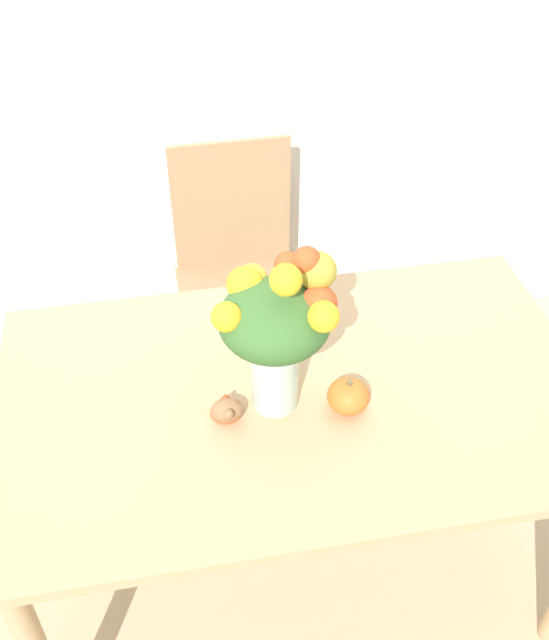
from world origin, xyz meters
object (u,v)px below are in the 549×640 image
pumpkin (348,396)px  turkey_figurine (226,406)px  flower_vase (277,325)px  dining_chair_near_window (240,279)px

pumpkin → turkey_figurine: pumpkin is taller
turkey_figurine → flower_vase: bearing=13.6°
pumpkin → dining_chair_near_window: 0.91m
flower_vase → pumpkin: bearing=-20.2°
turkey_figurine → dining_chair_near_window: (0.15, 0.83, -0.27)m
turkey_figurine → pumpkin: bearing=-5.7°
flower_vase → pumpkin: flower_vase is taller
dining_chair_near_window → turkey_figurine: bearing=-101.0°
flower_vase → pumpkin: 0.26m
flower_vase → turkey_figurine: size_ratio=4.15×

